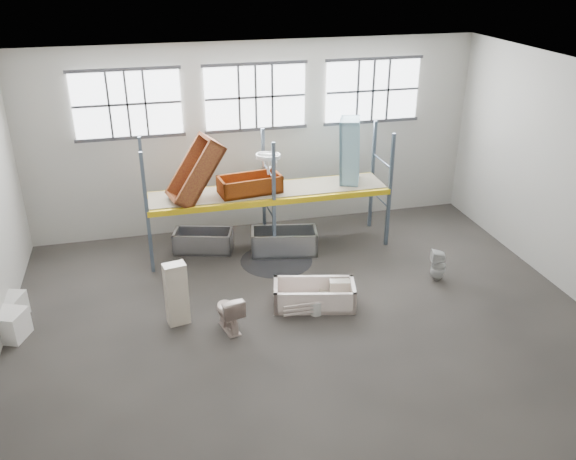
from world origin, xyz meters
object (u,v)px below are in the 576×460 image
object	(u,v)px
blue_tub_upright	(350,152)
bucket	(316,307)
toilet_white	(438,265)
toilet_beige	(229,312)
rust_tub_flat	(250,184)
cistern_tall	(177,294)
steel_tub_left	(203,241)
bathtub_beige	(314,295)
carton_near	(8,325)
steel_tub_right	(284,241)

from	to	relation	value
blue_tub_upright	bucket	xyz separation A→B (m)	(-1.85, -3.40, -2.24)
toilet_white	toilet_beige	bearing A→B (deg)	-65.85
rust_tub_flat	bucket	world-z (taller)	rust_tub_flat
cistern_tall	rust_tub_flat	distance (m)	3.71
steel_tub_left	rust_tub_flat	distance (m)	1.98
toilet_beige	rust_tub_flat	xyz separation A→B (m)	(1.11, 3.34, 1.41)
bathtub_beige	cistern_tall	xyz separation A→B (m)	(-2.92, 0.04, 0.43)
blue_tub_upright	carton_near	distance (m)	8.75
bathtub_beige	blue_tub_upright	world-z (taller)	blue_tub_upright
toilet_white	steel_tub_left	xyz separation A→B (m)	(-5.13, 2.85, -0.11)
carton_near	steel_tub_right	bearing A→B (deg)	20.04
toilet_beige	toilet_white	world-z (taller)	toilet_beige
bathtub_beige	carton_near	distance (m)	6.25
cistern_tall	carton_near	xyz separation A→B (m)	(-3.33, 0.29, -0.39)
bucket	cistern_tall	bearing A→B (deg)	172.48
toilet_beige	rust_tub_flat	world-z (taller)	rust_tub_flat
cistern_tall	rust_tub_flat	xyz separation A→B (m)	(2.09, 2.85, 1.14)
cistern_tall	steel_tub_left	size ratio (longest dim) A/B	0.93
cistern_tall	blue_tub_upright	bearing A→B (deg)	21.70
toilet_beige	bucket	bearing A→B (deg)	170.05
toilet_beige	steel_tub_right	world-z (taller)	toilet_beige
steel_tub_left	bucket	xyz separation A→B (m)	(1.96, -3.53, -0.11)
steel_tub_right	rust_tub_flat	distance (m)	1.74
steel_tub_left	rust_tub_flat	size ratio (longest dim) A/B	0.97
toilet_white	steel_tub_left	world-z (taller)	toilet_white
blue_tub_upright	bucket	distance (m)	4.47
toilet_beige	toilet_white	distance (m)	5.11
toilet_beige	steel_tub_left	bearing A→B (deg)	-101.98
carton_near	steel_tub_left	bearing A→B (deg)	34.17
cistern_tall	steel_tub_right	world-z (taller)	cistern_tall
rust_tub_flat	carton_near	distance (m)	6.18
blue_tub_upright	steel_tub_right	bearing A→B (deg)	-165.59
toilet_beige	bucket	size ratio (longest dim) A/B	2.57
carton_near	rust_tub_flat	bearing A→B (deg)	25.30
cistern_tall	carton_near	world-z (taller)	cistern_tall
cistern_tall	steel_tub_left	distance (m)	3.31
steel_tub_right	blue_tub_upright	distance (m)	2.82
bathtub_beige	steel_tub_right	world-z (taller)	steel_tub_right
steel_tub_right	carton_near	distance (m)	6.61
bathtub_beige	steel_tub_left	xyz separation A→B (m)	(-2.02, 3.20, 0.01)
toilet_beige	toilet_white	size ratio (longest dim) A/B	1.07
toilet_beige	cistern_tall	distance (m)	1.13
bathtub_beige	steel_tub_left	world-z (taller)	steel_tub_left
steel_tub_left	blue_tub_upright	size ratio (longest dim) A/B	0.87
toilet_beige	steel_tub_right	bearing A→B (deg)	-135.28
steel_tub_left	toilet_white	bearing A→B (deg)	-29.01
toilet_beige	toilet_white	xyz separation A→B (m)	(5.04, 0.80, -0.03)
toilet_white	bucket	size ratio (longest dim) A/B	2.40
rust_tub_flat	steel_tub_right	bearing A→B (deg)	-20.64
rust_tub_flat	blue_tub_upright	distance (m)	2.69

